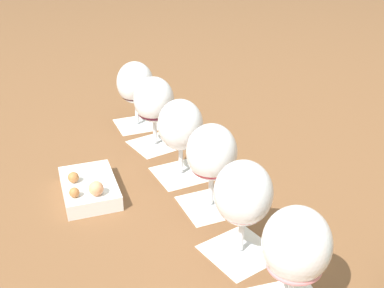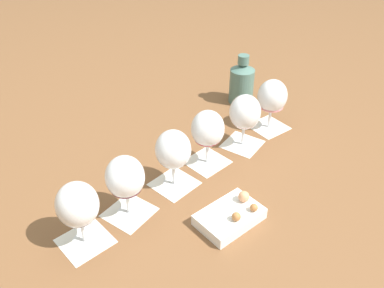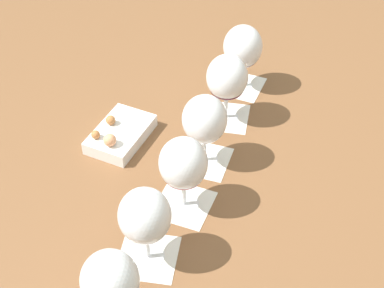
{
  "view_description": "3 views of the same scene",
  "coord_description": "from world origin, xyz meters",
  "px_view_note": "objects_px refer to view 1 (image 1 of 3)",
  "views": [
    {
      "loc": [
        -0.85,
        -0.21,
        0.55
      ],
      "look_at": [
        0.0,
        -0.0,
        0.11
      ],
      "focal_mm": 45.0,
      "sensor_mm": 36.0,
      "label": 1
    },
    {
      "loc": [
        0.11,
        0.93,
        0.76
      ],
      "look_at": [
        0.0,
        -0.0,
        0.11
      ],
      "focal_mm": 38.0,
      "sensor_mm": 36.0,
      "label": 2
    },
    {
      "loc": [
        -0.47,
        -0.77,
        0.93
      ],
      "look_at": [
        0.0,
        -0.0,
        0.11
      ],
      "focal_mm": 55.0,
      "sensor_mm": 36.0,
      "label": 3
    }
  ],
  "objects_px": {
    "wine_glass_3": "(180,128)",
    "wine_glass_4": "(154,103)",
    "snack_dish": "(89,188)",
    "wine_glass_5": "(135,85)",
    "wine_glass_0": "(296,248)",
    "wine_glass_2": "(212,156)",
    "wine_glass_1": "(243,197)"
  },
  "relations": [
    {
      "from": "wine_glass_2",
      "to": "wine_glass_4",
      "type": "bearing_deg",
      "value": 39.09
    },
    {
      "from": "wine_glass_0",
      "to": "snack_dish",
      "type": "xyz_separation_m",
      "value": [
        0.22,
        0.42,
        -0.1
      ]
    },
    {
      "from": "wine_glass_0",
      "to": "wine_glass_2",
      "type": "bearing_deg",
      "value": 35.12
    },
    {
      "from": "wine_glass_1",
      "to": "wine_glass_2",
      "type": "bearing_deg",
      "value": 31.6
    },
    {
      "from": "wine_glass_0",
      "to": "wine_glass_4",
      "type": "bearing_deg",
      "value": 37.12
    },
    {
      "from": "wine_glass_0",
      "to": "wine_glass_1",
      "type": "distance_m",
      "value": 0.15
    },
    {
      "from": "wine_glass_0",
      "to": "wine_glass_2",
      "type": "xyz_separation_m",
      "value": [
        0.24,
        0.17,
        -0.0
      ]
    },
    {
      "from": "wine_glass_2",
      "to": "wine_glass_0",
      "type": "bearing_deg",
      "value": -144.88
    },
    {
      "from": "wine_glass_2",
      "to": "snack_dish",
      "type": "relative_size",
      "value": 0.89
    },
    {
      "from": "wine_glass_3",
      "to": "snack_dish",
      "type": "relative_size",
      "value": 0.89
    },
    {
      "from": "wine_glass_3",
      "to": "wine_glass_5",
      "type": "distance_m",
      "value": 0.3
    },
    {
      "from": "wine_glass_5",
      "to": "snack_dish",
      "type": "distance_m",
      "value": 0.38
    },
    {
      "from": "wine_glass_2",
      "to": "wine_glass_4",
      "type": "relative_size",
      "value": 1.0
    },
    {
      "from": "wine_glass_0",
      "to": "wine_glass_3",
      "type": "height_order",
      "value": "same"
    },
    {
      "from": "wine_glass_1",
      "to": "wine_glass_0",
      "type": "bearing_deg",
      "value": -141.23
    },
    {
      "from": "wine_glass_4",
      "to": "snack_dish",
      "type": "bearing_deg",
      "value": 166.54
    },
    {
      "from": "wine_glass_4",
      "to": "snack_dish",
      "type": "relative_size",
      "value": 0.89
    },
    {
      "from": "wine_glass_3",
      "to": "wine_glass_5",
      "type": "bearing_deg",
      "value": 38.64
    },
    {
      "from": "wine_glass_0",
      "to": "wine_glass_3",
      "type": "xyz_separation_m",
      "value": [
        0.35,
        0.26,
        -0.0
      ]
    },
    {
      "from": "wine_glass_4",
      "to": "wine_glass_1",
      "type": "bearing_deg",
      "value": -143.4
    },
    {
      "from": "wine_glass_4",
      "to": "wine_glass_0",
      "type": "bearing_deg",
      "value": -142.88
    },
    {
      "from": "wine_glass_2",
      "to": "wine_glass_1",
      "type": "bearing_deg",
      "value": -148.4
    },
    {
      "from": "wine_glass_0",
      "to": "wine_glass_4",
      "type": "xyz_separation_m",
      "value": [
        0.48,
        0.36,
        -0.0
      ]
    },
    {
      "from": "wine_glass_3",
      "to": "snack_dish",
      "type": "height_order",
      "value": "wine_glass_3"
    },
    {
      "from": "wine_glass_3",
      "to": "wine_glass_4",
      "type": "bearing_deg",
      "value": 38.34
    },
    {
      "from": "wine_glass_1",
      "to": "wine_glass_5",
      "type": "xyz_separation_m",
      "value": [
        0.47,
        0.36,
        0.0
      ]
    },
    {
      "from": "wine_glass_3",
      "to": "wine_glass_4",
      "type": "relative_size",
      "value": 1.0
    },
    {
      "from": "wine_glass_1",
      "to": "wine_glass_5",
      "type": "bearing_deg",
      "value": 37.15
    },
    {
      "from": "wine_glass_0",
      "to": "wine_glass_4",
      "type": "height_order",
      "value": "same"
    },
    {
      "from": "snack_dish",
      "to": "wine_glass_1",
      "type": "bearing_deg",
      "value": -107.84
    },
    {
      "from": "wine_glass_2",
      "to": "wine_glass_5",
      "type": "distance_m",
      "value": 0.44
    },
    {
      "from": "wine_glass_0",
      "to": "wine_glass_2",
      "type": "relative_size",
      "value": 1.0
    }
  ]
}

